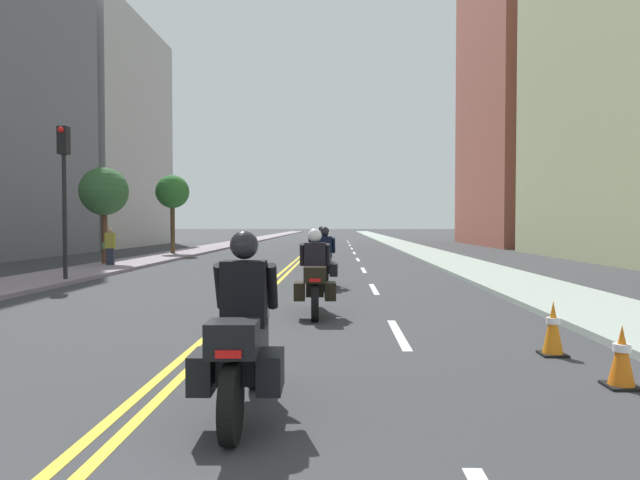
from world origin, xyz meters
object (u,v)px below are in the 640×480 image
(motorcycle_4, at_px, (321,247))
(street_tree_0, at_px, (172,193))
(traffic_cone_0, at_px, (553,328))
(motorcycle_1, at_px, (315,281))
(traffic_light_near, at_px, (64,174))
(motorcycle_2, at_px, (324,262))
(pedestrian_0, at_px, (110,247))
(motorcycle_3, at_px, (316,253))
(street_tree_1, at_px, (104,192))
(motorcycle_0, at_px, (243,342))
(traffic_cone_1, at_px, (622,356))

(motorcycle_4, distance_m, street_tree_0, 9.93)
(motorcycle_4, distance_m, traffic_cone_0, 18.38)
(motorcycle_1, distance_m, traffic_light_near, 9.62)
(motorcycle_2, xyz_separation_m, pedestrian_0, (-8.51, 6.26, 0.16))
(motorcycle_3, distance_m, street_tree_1, 9.11)
(motorcycle_0, height_order, traffic_cone_1, motorcycle_0)
(motorcycle_4, distance_m, traffic_light_near, 12.12)
(motorcycle_2, bearing_deg, motorcycle_0, -90.04)
(traffic_cone_0, distance_m, street_tree_1, 19.45)
(motorcycle_4, bearing_deg, pedestrian_0, -151.62)
(motorcycle_1, bearing_deg, street_tree_1, 124.89)
(motorcycle_0, xyz_separation_m, motorcycle_1, (0.41, 5.52, -0.01))
(motorcycle_3, xyz_separation_m, traffic_cone_0, (3.64, -13.14, -0.27))
(motorcycle_0, xyz_separation_m, motorcycle_2, (0.47, 10.24, 0.00))
(pedestrian_0, height_order, street_tree_1, street_tree_1)
(traffic_cone_1, bearing_deg, traffic_cone_0, 96.83)
(motorcycle_3, xyz_separation_m, traffic_cone_1, (3.81, -14.57, -0.30))
(motorcycle_0, bearing_deg, pedestrian_0, 114.58)
(motorcycle_2, distance_m, street_tree_0, 17.51)
(motorcycle_2, bearing_deg, pedestrian_0, 146.26)
(traffic_cone_0, height_order, street_tree_1, street_tree_1)
(traffic_light_near, bearing_deg, motorcycle_4, 52.80)
(pedestrian_0, distance_m, street_tree_1, 2.38)
(traffic_cone_1, bearing_deg, motorcycle_1, 127.17)
(motorcycle_2, relative_size, street_tree_1, 0.55)
(motorcycle_4, relative_size, street_tree_0, 0.48)
(traffic_light_near, relative_size, pedestrian_0, 2.82)
(motorcycle_0, bearing_deg, motorcycle_3, 88.50)
(motorcycle_3, xyz_separation_m, street_tree_1, (-8.62, 1.72, 2.37))
(traffic_light_near, xyz_separation_m, street_tree_1, (-1.50, 6.29, -0.16))
(pedestrian_0, relative_size, street_tree_1, 0.40)
(motorcycle_4, relative_size, traffic_cone_1, 3.20)
(traffic_cone_0, height_order, traffic_cone_1, traffic_cone_0)
(motorcycle_3, distance_m, traffic_cone_0, 13.64)
(motorcycle_4, xyz_separation_m, pedestrian_0, (-8.12, -3.95, 0.17))
(motorcycle_0, height_order, motorcycle_1, motorcycle_0)
(motorcycle_1, xyz_separation_m, motorcycle_2, (0.06, 4.72, 0.02))
(traffic_cone_1, height_order, traffic_light_near, traffic_light_near)
(pedestrian_0, bearing_deg, traffic_cone_1, 120.19)
(traffic_cone_0, bearing_deg, motorcycle_1, 136.50)
(motorcycle_4, bearing_deg, motorcycle_2, -85.37)
(traffic_cone_0, relative_size, street_tree_0, 0.16)
(motorcycle_0, distance_m, motorcycle_2, 10.26)
(motorcycle_0, bearing_deg, street_tree_1, 115.03)
(traffic_cone_1, xyz_separation_m, street_tree_1, (-12.44, 16.29, 2.67))
(traffic_cone_0, relative_size, pedestrian_0, 0.45)
(street_tree_1, bearing_deg, motorcycle_1, -52.56)
(traffic_light_near, bearing_deg, street_tree_1, 103.45)
(motorcycle_1, bearing_deg, motorcycle_2, 86.74)
(pedestrian_0, bearing_deg, motorcycle_4, -161.35)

